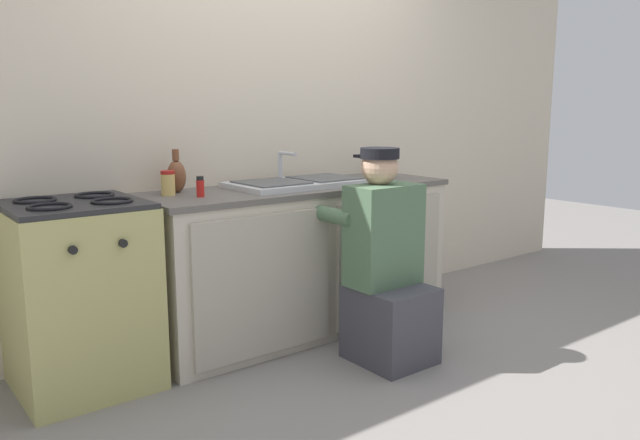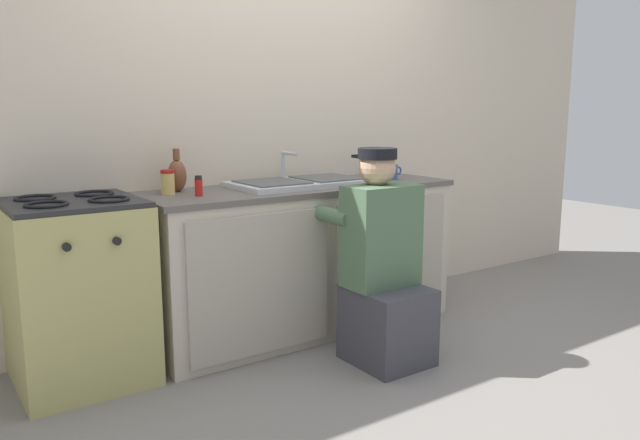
{
  "view_description": "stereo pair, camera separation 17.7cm",
  "coord_description": "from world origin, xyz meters",
  "px_view_note": "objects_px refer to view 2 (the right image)",
  "views": [
    {
      "loc": [
        -2.09,
        -2.6,
        1.31
      ],
      "look_at": [
        0.0,
        0.1,
        0.69
      ],
      "focal_mm": 35.0,
      "sensor_mm": 36.0,
      "label": 1
    },
    {
      "loc": [
        -1.95,
        -2.7,
        1.31
      ],
      "look_at": [
        0.0,
        0.1,
        0.69
      ],
      "focal_mm": 35.0,
      "sensor_mm": 36.0,
      "label": 2
    }
  ],
  "objects_px": {
    "stove_range": "(78,291)",
    "spice_bottle_red": "(199,186)",
    "water_glass": "(384,168)",
    "condiment_jar": "(168,182)",
    "plumber_person": "(383,274)",
    "vase_decorative": "(177,175)",
    "sink_double_basin": "(300,182)",
    "coffee_mug": "(392,172)"
  },
  "relations": [
    {
      "from": "sink_double_basin",
      "to": "coffee_mug",
      "type": "height_order",
      "value": "sink_double_basin"
    },
    {
      "from": "condiment_jar",
      "to": "water_glass",
      "type": "bearing_deg",
      "value": 2.55
    },
    {
      "from": "spice_bottle_red",
      "to": "vase_decorative",
      "type": "distance_m",
      "value": 0.23
    },
    {
      "from": "water_glass",
      "to": "vase_decorative",
      "type": "distance_m",
      "value": 1.45
    },
    {
      "from": "stove_range",
      "to": "water_glass",
      "type": "xyz_separation_m",
      "value": [
        2.03,
        0.16,
        0.47
      ]
    },
    {
      "from": "sink_double_basin",
      "to": "spice_bottle_red",
      "type": "bearing_deg",
      "value": -174.55
    },
    {
      "from": "stove_range",
      "to": "vase_decorative",
      "type": "bearing_deg",
      "value": 15.66
    },
    {
      "from": "spice_bottle_red",
      "to": "coffee_mug",
      "type": "xyz_separation_m",
      "value": [
        1.3,
        0.0,
        -0.0
      ]
    },
    {
      "from": "plumber_person",
      "to": "condiment_jar",
      "type": "relative_size",
      "value": 8.63
    },
    {
      "from": "sink_double_basin",
      "to": "stove_range",
      "type": "xyz_separation_m",
      "value": [
        -1.26,
        -0.0,
        -0.43
      ]
    },
    {
      "from": "plumber_person",
      "to": "condiment_jar",
      "type": "distance_m",
      "value": 1.21
    },
    {
      "from": "plumber_person",
      "to": "vase_decorative",
      "type": "xyz_separation_m",
      "value": [
        -0.77,
        0.8,
        0.49
      ]
    },
    {
      "from": "sink_double_basin",
      "to": "condiment_jar",
      "type": "bearing_deg",
      "value": 173.56
    },
    {
      "from": "spice_bottle_red",
      "to": "water_glass",
      "type": "distance_m",
      "value": 1.44
    },
    {
      "from": "water_glass",
      "to": "plumber_person",
      "type": "bearing_deg",
      "value": -130.41
    },
    {
      "from": "water_glass",
      "to": "coffee_mug",
      "type": "relative_size",
      "value": 0.79
    },
    {
      "from": "vase_decorative",
      "to": "sink_double_basin",
      "type": "bearing_deg",
      "value": -13.32
    },
    {
      "from": "water_glass",
      "to": "condiment_jar",
      "type": "bearing_deg",
      "value": -177.45
    },
    {
      "from": "sink_double_basin",
      "to": "stove_range",
      "type": "height_order",
      "value": "sink_double_basin"
    },
    {
      "from": "water_glass",
      "to": "coffee_mug",
      "type": "bearing_deg",
      "value": -119.59
    },
    {
      "from": "plumber_person",
      "to": "spice_bottle_red",
      "type": "distance_m",
      "value": 1.05
    },
    {
      "from": "stove_range",
      "to": "vase_decorative",
      "type": "xyz_separation_m",
      "value": [
        0.58,
        0.16,
        0.51
      ]
    },
    {
      "from": "plumber_person",
      "to": "vase_decorative",
      "type": "bearing_deg",
      "value": 133.75
    },
    {
      "from": "coffee_mug",
      "to": "vase_decorative",
      "type": "xyz_separation_m",
      "value": [
        -1.33,
        0.22,
        0.04
      ]
    },
    {
      "from": "stove_range",
      "to": "water_glass",
      "type": "relative_size",
      "value": 8.98
    },
    {
      "from": "stove_range",
      "to": "vase_decorative",
      "type": "distance_m",
      "value": 0.79
    },
    {
      "from": "spice_bottle_red",
      "to": "coffee_mug",
      "type": "height_order",
      "value": "spice_bottle_red"
    },
    {
      "from": "stove_range",
      "to": "plumber_person",
      "type": "bearing_deg",
      "value": -25.35
    },
    {
      "from": "spice_bottle_red",
      "to": "condiment_jar",
      "type": "xyz_separation_m",
      "value": [
        -0.11,
        0.15,
        0.01
      ]
    },
    {
      "from": "stove_range",
      "to": "coffee_mug",
      "type": "relative_size",
      "value": 7.12
    },
    {
      "from": "water_glass",
      "to": "condiment_jar",
      "type": "height_order",
      "value": "condiment_jar"
    },
    {
      "from": "sink_double_basin",
      "to": "water_glass",
      "type": "distance_m",
      "value": 0.78
    },
    {
      "from": "coffee_mug",
      "to": "vase_decorative",
      "type": "bearing_deg",
      "value": 170.47
    },
    {
      "from": "condiment_jar",
      "to": "vase_decorative",
      "type": "xyz_separation_m",
      "value": [
        0.08,
        0.08,
        0.03
      ]
    },
    {
      "from": "sink_double_basin",
      "to": "coffee_mug",
      "type": "xyz_separation_m",
      "value": [
        0.65,
        -0.06,
        0.03
      ]
    },
    {
      "from": "water_glass",
      "to": "stove_range",
      "type": "bearing_deg",
      "value": -175.59
    },
    {
      "from": "plumber_person",
      "to": "water_glass",
      "type": "height_order",
      "value": "plumber_person"
    },
    {
      "from": "sink_double_basin",
      "to": "water_glass",
      "type": "xyz_separation_m",
      "value": [
        0.77,
        0.15,
        0.03
      ]
    },
    {
      "from": "sink_double_basin",
      "to": "spice_bottle_red",
      "type": "relative_size",
      "value": 7.62
    },
    {
      "from": "water_glass",
      "to": "vase_decorative",
      "type": "bearing_deg",
      "value": 179.73
    },
    {
      "from": "plumber_person",
      "to": "coffee_mug",
      "type": "relative_size",
      "value": 8.76
    },
    {
      "from": "stove_range",
      "to": "spice_bottle_red",
      "type": "xyz_separation_m",
      "value": [
        0.61,
        -0.06,
        0.47
      ]
    }
  ]
}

